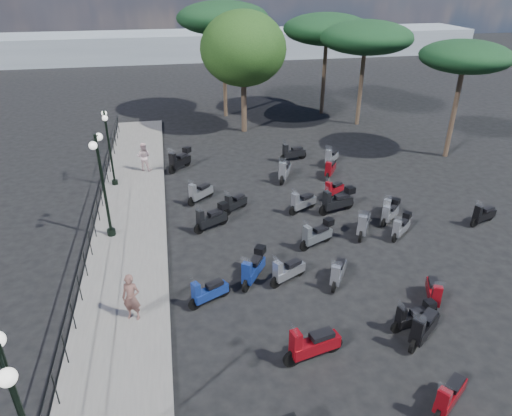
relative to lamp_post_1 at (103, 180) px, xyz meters
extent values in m
plane|color=black|center=(7.19, -2.14, -2.60)|extent=(120.00, 120.00, 0.00)
cube|color=#615E5C|center=(0.69, 0.86, -2.53)|extent=(3.00, 30.00, 0.15)
cylinder|color=black|center=(-0.61, -8.24, -1.90)|extent=(0.04, 0.04, 1.10)
cylinder|color=black|center=(-0.61, -6.87, -1.90)|extent=(0.04, 0.04, 1.10)
cylinder|color=black|center=(-0.61, -5.50, -1.90)|extent=(0.04, 0.04, 1.10)
cylinder|color=black|center=(-0.61, -4.13, -1.90)|extent=(0.04, 0.04, 1.10)
cylinder|color=black|center=(-0.61, -2.76, -1.90)|extent=(0.04, 0.04, 1.10)
cylinder|color=black|center=(-0.61, -1.39, -1.90)|extent=(0.04, 0.04, 1.10)
cylinder|color=black|center=(-0.61, -0.03, -1.90)|extent=(0.04, 0.04, 1.10)
cylinder|color=black|center=(-0.61, 1.34, -1.90)|extent=(0.04, 0.04, 1.10)
cylinder|color=black|center=(-0.61, 2.71, -1.90)|extent=(0.04, 0.04, 1.10)
cylinder|color=black|center=(-0.61, 4.08, -1.90)|extent=(0.04, 0.04, 1.10)
cylinder|color=black|center=(-0.61, 5.45, -1.90)|extent=(0.04, 0.04, 1.10)
cylinder|color=black|center=(-0.61, 6.82, -1.90)|extent=(0.04, 0.04, 1.10)
cylinder|color=black|center=(-0.61, 8.19, -1.90)|extent=(0.04, 0.04, 1.10)
cylinder|color=black|center=(-0.61, 9.55, -1.90)|extent=(0.04, 0.04, 1.10)
cylinder|color=black|center=(-0.61, 10.92, -1.90)|extent=(0.04, 0.04, 1.10)
cylinder|color=black|center=(-0.61, 12.29, -1.90)|extent=(0.04, 0.04, 1.10)
cylinder|color=black|center=(-0.61, 13.66, -1.90)|extent=(0.04, 0.04, 1.10)
cube|color=black|center=(-0.61, 0.66, -1.37)|extent=(0.04, 26.00, 0.04)
cube|color=black|center=(-0.61, 0.66, -1.90)|extent=(0.04, 26.00, 0.04)
cylinder|color=black|center=(-0.28, -10.79, 1.74)|extent=(0.44, 0.91, 0.04)
sphere|color=white|center=(-0.08, -11.24, 1.63)|extent=(0.30, 0.30, 0.30)
cylinder|color=black|center=(0.00, 0.00, -2.32)|extent=(0.34, 0.34, 0.26)
cylinder|color=black|center=(0.00, 0.00, -0.30)|extent=(0.12, 0.12, 4.30)
cylinder|color=black|center=(0.00, 0.00, 1.69)|extent=(0.14, 0.97, 0.04)
sphere|color=white|center=(0.05, 0.48, 1.58)|extent=(0.30, 0.30, 0.30)
sphere|color=white|center=(-0.05, -0.48, 1.58)|extent=(0.30, 0.30, 0.30)
cylinder|color=black|center=(-0.24, 5.11, -2.34)|extent=(0.30, 0.30, 0.23)
cylinder|color=black|center=(-0.24, 5.11, -0.56)|extent=(0.10, 0.10, 3.78)
cylinder|color=black|center=(-0.24, 5.11, 1.19)|extent=(0.15, 0.85, 0.04)
sphere|color=white|center=(-0.30, 5.53, 1.10)|extent=(0.26, 0.26, 0.26)
sphere|color=white|center=(-0.18, 4.69, 1.10)|extent=(0.26, 0.26, 0.26)
imported|color=brown|center=(1.11, -5.33, -1.66)|extent=(0.67, 0.55, 1.58)
imported|color=beige|center=(1.22, 6.70, -1.68)|extent=(0.89, 0.79, 1.54)
cylinder|color=black|center=(3.01, -5.12, -2.37)|extent=(0.45, 0.29, 0.45)
cylinder|color=black|center=(4.02, -4.62, -2.37)|extent=(0.45, 0.29, 0.45)
cube|color=navy|center=(3.56, -4.85, -2.20)|extent=(1.24, 0.83, 0.32)
cube|color=black|center=(3.70, -4.78, -1.94)|extent=(0.63, 0.51, 0.13)
cube|color=navy|center=(3.08, -5.09, -1.94)|extent=(0.31, 0.35, 0.66)
plane|color=white|center=(3.03, -5.11, -1.52)|extent=(0.23, 0.35, 0.35)
cylinder|color=black|center=(4.80, -4.51, -2.35)|extent=(0.36, 0.47, 0.50)
cylinder|color=black|center=(5.49, -3.47, -2.35)|extent=(0.36, 0.47, 0.50)
cube|color=navy|center=(5.17, -3.95, -2.16)|extent=(1.04, 1.32, 0.35)
cube|color=black|center=(5.27, -3.80, -1.87)|extent=(0.61, 0.69, 0.15)
cube|color=navy|center=(4.84, -4.44, -1.87)|extent=(0.39, 0.36, 0.73)
plane|color=white|center=(4.81, -4.49, -1.40)|extent=(0.38, 0.29, 0.39)
cube|color=black|center=(5.50, -3.45, -1.68)|extent=(0.47, 0.48, 0.27)
cylinder|color=black|center=(3.55, -0.36, -2.36)|extent=(0.48, 0.33, 0.49)
cylinder|color=black|center=(4.62, 0.24, -2.36)|extent=(0.48, 0.33, 0.49)
cube|color=black|center=(4.13, -0.03, -2.17)|extent=(1.33, 0.95, 0.35)
cube|color=black|center=(4.29, 0.05, -1.88)|extent=(0.69, 0.57, 0.14)
cube|color=black|center=(3.62, -0.32, -1.88)|extent=(0.35, 0.38, 0.72)
plane|color=white|center=(3.57, -0.35, -1.42)|extent=(0.26, 0.38, 0.38)
cube|color=black|center=(4.64, 0.25, -1.70)|extent=(0.46, 0.46, 0.27)
cylinder|color=black|center=(3.44, 2.25, -2.36)|extent=(0.42, 0.39, 0.48)
cylinder|color=black|center=(4.33, 3.05, -2.36)|extent=(0.42, 0.39, 0.48)
cube|color=gray|center=(3.92, 2.69, -2.18)|extent=(1.19, 1.12, 0.34)
cube|color=black|center=(4.05, 2.80, -1.90)|extent=(0.65, 0.62, 0.14)
cube|color=gray|center=(3.50, 2.30, -1.90)|extent=(0.36, 0.37, 0.70)
plane|color=white|center=(3.45, 2.26, -1.45)|extent=(0.31, 0.34, 0.37)
cylinder|color=black|center=(2.66, 6.25, -2.34)|extent=(0.43, 0.46, 0.52)
cylinder|color=black|center=(3.52, 7.23, -2.34)|extent=(0.43, 0.46, 0.52)
cube|color=black|center=(3.13, 6.78, -2.14)|extent=(1.21, 1.31, 0.37)
cube|color=black|center=(3.25, 6.92, -1.84)|extent=(0.68, 0.71, 0.15)
cube|color=black|center=(2.72, 6.31, -1.84)|extent=(0.40, 0.40, 0.76)
plane|color=white|center=(2.68, 6.26, -1.35)|extent=(0.37, 0.34, 0.40)
cube|color=black|center=(3.54, 7.24, -1.64)|extent=(0.51, 0.51, 0.28)
cylinder|color=black|center=(5.47, -8.03, -2.33)|extent=(0.55, 0.23, 0.54)
cylinder|color=black|center=(6.78, -7.73, -2.33)|extent=(0.55, 0.23, 0.54)
cube|color=maroon|center=(6.18, -7.86, -2.13)|extent=(1.50, 0.69, 0.38)
cube|color=black|center=(6.36, -7.82, -1.82)|extent=(0.73, 0.48, 0.16)
cube|color=maroon|center=(5.55, -8.01, -1.82)|extent=(0.31, 0.38, 0.78)
plane|color=white|center=(5.49, -8.02, -1.31)|extent=(0.18, 0.43, 0.42)
cylinder|color=black|center=(5.83, -4.51, -2.37)|extent=(0.46, 0.30, 0.47)
cylinder|color=black|center=(6.86, -3.97, -2.37)|extent=(0.46, 0.30, 0.47)
cube|color=#ADB0B8|center=(6.39, -4.22, -2.19)|extent=(1.27, 0.88, 0.33)
cube|color=black|center=(6.54, -4.14, -1.92)|extent=(0.65, 0.53, 0.14)
cube|color=#ADB0B8|center=(5.90, -4.47, -1.92)|extent=(0.32, 0.36, 0.68)
plane|color=white|center=(5.85, -4.50, -1.49)|extent=(0.24, 0.36, 0.36)
cylinder|color=black|center=(7.82, 0.47, -2.36)|extent=(0.46, 0.31, 0.47)
cylinder|color=black|center=(8.87, 1.04, -2.36)|extent=(0.46, 0.31, 0.47)
cube|color=#ADB0B8|center=(8.39, 0.77, -2.19)|extent=(1.29, 0.91, 0.34)
cube|color=black|center=(8.54, 0.86, -1.91)|extent=(0.66, 0.55, 0.14)
cube|color=#ADB0B8|center=(7.89, 0.50, -1.91)|extent=(0.33, 0.36, 0.69)
plane|color=white|center=(7.84, 0.47, -1.46)|extent=(0.25, 0.37, 0.37)
cylinder|color=black|center=(4.93, 1.02, -2.38)|extent=(0.39, 0.35, 0.44)
cylinder|color=black|center=(5.77, 1.71, -2.38)|extent=(0.39, 0.35, 0.44)
cube|color=black|center=(5.39, 1.39, -2.22)|extent=(1.11, 0.99, 0.31)
cube|color=black|center=(5.51, 1.49, -1.97)|extent=(0.59, 0.56, 0.13)
cube|color=black|center=(4.99, 1.06, -1.97)|extent=(0.33, 0.34, 0.64)
plane|color=white|center=(4.95, 1.03, -1.56)|extent=(0.27, 0.31, 0.34)
cylinder|color=black|center=(8.11, 3.74, -2.33)|extent=(0.34, 0.53, 0.54)
cylinder|color=black|center=(8.70, 4.94, -2.33)|extent=(0.34, 0.53, 0.54)
cube|color=#ADB0B8|center=(8.43, 4.39, -2.13)|extent=(0.98, 1.47, 0.38)
cube|color=black|center=(8.51, 4.56, -1.82)|extent=(0.60, 0.75, 0.16)
cube|color=#ADB0B8|center=(8.15, 3.82, -1.82)|extent=(0.41, 0.37, 0.78)
plane|color=white|center=(8.12, 3.76, -1.32)|extent=(0.42, 0.27, 0.42)
cylinder|color=black|center=(8.46, -10.45, -2.37)|extent=(0.44, 0.35, 0.47)
cylinder|color=black|center=(9.41, -9.76, -2.37)|extent=(0.44, 0.35, 0.47)
cube|color=maroon|center=(8.98, -10.08, -2.19)|extent=(1.23, 1.01, 0.33)
cube|color=black|center=(9.11, -9.98, -1.92)|extent=(0.65, 0.58, 0.14)
cube|color=maroon|center=(8.52, -10.40, -1.92)|extent=(0.35, 0.36, 0.68)
plane|color=white|center=(8.48, -10.44, -1.48)|extent=(0.28, 0.35, 0.36)
cylinder|color=black|center=(8.92, -7.37, -2.39)|extent=(0.43, 0.16, 0.43)
cylinder|color=black|center=(9.97, -7.20, -2.39)|extent=(0.43, 0.16, 0.43)
cube|color=black|center=(9.49, -7.28, -2.23)|extent=(1.19, 0.48, 0.30)
cube|color=black|center=(9.64, -7.25, -1.98)|extent=(0.57, 0.35, 0.12)
cube|color=black|center=(8.99, -7.36, -1.98)|extent=(0.24, 0.29, 0.62)
plane|color=white|center=(8.94, -7.37, -1.58)|extent=(0.12, 0.34, 0.33)
cube|color=black|center=(9.99, -7.19, -1.82)|extent=(0.34, 0.33, 0.23)
cylinder|color=black|center=(7.73, -5.13, -2.37)|extent=(0.33, 0.44, 0.46)
cylinder|color=black|center=(8.34, -4.15, -2.37)|extent=(0.33, 0.44, 0.46)
cube|color=#ADB0B8|center=(8.06, -4.60, -2.20)|extent=(0.94, 1.23, 0.33)
cube|color=black|center=(8.14, -4.46, -1.93)|extent=(0.55, 0.64, 0.13)
cube|color=#ADB0B8|center=(7.77, -5.06, -1.93)|extent=(0.36, 0.33, 0.67)
plane|color=white|center=(7.74, -5.11, -1.50)|extent=(0.35, 0.26, 0.36)
cylinder|color=black|center=(7.49, -2.44, -2.36)|extent=(0.48, 0.30, 0.48)
cylinder|color=black|center=(8.58, -1.92, -2.36)|extent=(0.48, 0.30, 0.48)
cube|color=#54595D|center=(8.08, -2.16, -2.18)|extent=(1.33, 0.87, 0.34)
cube|color=black|center=(8.24, -2.09, -1.90)|extent=(0.67, 0.53, 0.14)
cube|color=#54595D|center=(7.57, -2.41, -1.90)|extent=(0.33, 0.37, 0.70)
plane|color=white|center=(7.51, -2.44, -1.44)|extent=(0.24, 0.38, 0.37)
cube|color=black|center=(8.60, -1.92, -1.72)|extent=(0.45, 0.44, 0.26)
cylinder|color=black|center=(9.17, 0.17, -2.34)|extent=(0.54, 0.25, 0.53)
cylinder|color=black|center=(10.44, 0.54, -2.34)|extent=(0.54, 0.25, 0.53)
cube|color=black|center=(9.86, 0.37, -2.14)|extent=(1.48, 0.76, 0.38)
cube|color=black|center=(10.04, 0.43, -1.83)|extent=(0.73, 0.50, 0.15)
cube|color=black|center=(9.25, 0.20, -1.83)|extent=(0.33, 0.39, 0.77)
plane|color=white|center=(9.19, 0.18, -1.33)|extent=(0.20, 0.43, 0.41)
cube|color=black|center=(10.46, 0.55, -1.63)|extent=(0.46, 0.44, 0.29)
cylinder|color=black|center=(10.56, 3.78, -2.37)|extent=(0.33, 0.44, 0.46)
cylinder|color=black|center=(11.18, 4.75, -2.37)|extent=(0.33, 0.44, 0.46)
cube|color=maroon|center=(10.90, 4.30, -2.20)|extent=(0.94, 1.22, 0.32)
cube|color=black|center=(10.98, 4.44, -1.93)|extent=(0.55, 0.64, 0.13)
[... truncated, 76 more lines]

